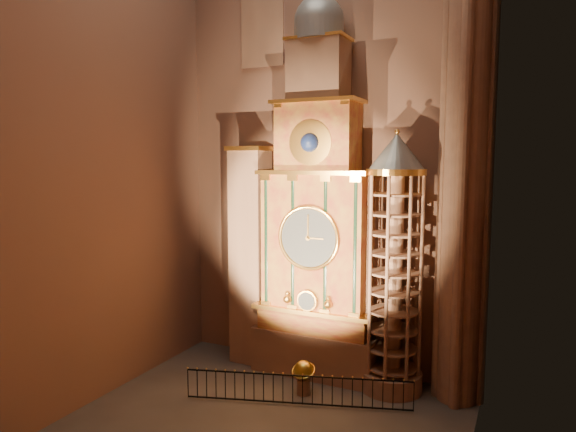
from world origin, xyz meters
The scene contains 11 objects.
floor centered at (0.00, 0.00, 0.00)m, with size 14.00×14.00×0.00m, color #383330.
wall_back centered at (0.00, 6.00, 11.00)m, with size 22.00×22.00×0.00m, color brown.
wall_left centered at (-7.00, 0.00, 11.00)m, with size 22.00×22.00×0.00m, color brown.
wall_right centered at (7.00, 0.00, 11.00)m, with size 22.00×22.00×0.00m, color brown.
astronomical_clock centered at (0.00, 4.96, 6.68)m, with size 5.60×2.41×16.70m.
portrait_tower centered at (-3.40, 4.98, 5.15)m, with size 1.80×1.60×10.20m.
stair_turret centered at (3.50, 4.70, 5.27)m, with size 2.50×2.50×10.80m.
gothic_pier centered at (6.10, 5.00, 11.00)m, with size 2.04×2.04×22.00m.
stained_glass_window centered at (-3.20, 5.92, 16.50)m, with size 2.20×0.14×5.20m.
celestial_globe centered at (0.34, 2.72, 0.85)m, with size 0.99×0.93×1.41m.
iron_railing centered at (0.54, 1.69, 0.65)m, with size 8.47×2.76×1.19m.
Camera 1 is at (8.45, -15.76, 9.60)m, focal length 32.00 mm.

